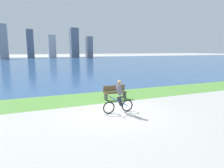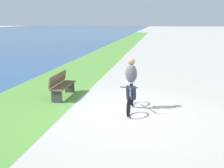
# 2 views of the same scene
# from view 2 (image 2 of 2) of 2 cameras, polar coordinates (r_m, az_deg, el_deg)

# --- Properties ---
(ground_plane) EXTENTS (300.00, 300.00, 0.00)m
(ground_plane) POSITION_cam_2_polar(r_m,az_deg,el_deg) (7.84, 3.21, -6.31)
(ground_plane) COLOR #B2AFA8
(grass_strip_bayside) EXTENTS (120.00, 3.29, 0.01)m
(grass_strip_bayside) POSITION_cam_2_polar(r_m,az_deg,el_deg) (8.92, -19.50, -4.54)
(grass_strip_bayside) COLOR #59933D
(grass_strip_bayside) RESTS_ON ground
(cyclist_lead) EXTENTS (1.64, 0.52, 1.66)m
(cyclist_lead) POSITION_cam_2_polar(r_m,az_deg,el_deg) (7.75, 4.33, -0.13)
(cyclist_lead) COLOR black
(cyclist_lead) RESTS_ON ground
(bench_near_path) EXTENTS (1.50, 0.47, 0.90)m
(bench_near_path) POSITION_cam_2_polar(r_m,az_deg,el_deg) (9.36, -11.34, -0.31)
(bench_near_path) COLOR brown
(bench_near_path) RESTS_ON ground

